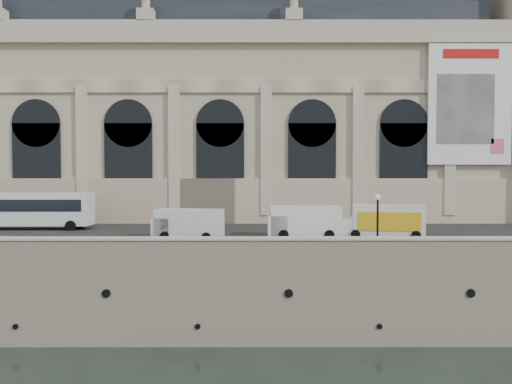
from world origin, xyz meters
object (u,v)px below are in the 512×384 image
bus_left (28,209)px  van_c (185,224)px  van_b (301,222)px  lamp_right (378,223)px  box_truck (383,221)px

bus_left → van_c: (16.46, -7.45, -0.75)m
van_b → lamp_right: (4.81, -7.03, 0.60)m
bus_left → lamp_right: (30.98, -13.48, -0.05)m
van_c → box_truck: (16.74, 1.11, 0.13)m
bus_left → lamp_right: lamp_right is taller
van_b → van_c: bearing=-174.1°
van_c → lamp_right: size_ratio=1.49×
bus_left → box_truck: 33.81m
bus_left → lamp_right: 33.79m
bus_left → van_c: size_ratio=2.07×
van_c → lamp_right: bearing=-22.5°
van_b → box_truck: size_ratio=0.85×
box_truck → lamp_right: size_ratio=1.82×
bus_left → lamp_right: bearing=-23.5°
bus_left → van_b: bearing=-13.9°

